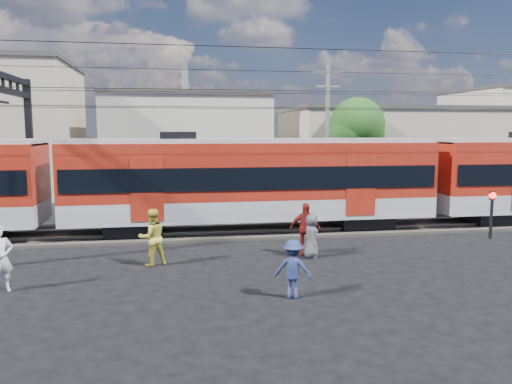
{
  "coord_description": "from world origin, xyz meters",
  "views": [
    {
      "loc": [
        -3.05,
        -13.65,
        4.52
      ],
      "look_at": [
        0.06,
        5.0,
        2.19
      ],
      "focal_mm": 35.0,
      "sensor_mm": 36.0,
      "label": 1
    }
  ],
  "objects_px": {
    "pedestrian_a": "(0,259)",
    "commuter_train": "(257,179)",
    "crossing_signal": "(492,206)",
    "pedestrian_c": "(293,269)"
  },
  "relations": [
    {
      "from": "pedestrian_a",
      "to": "commuter_train",
      "type": "bearing_deg",
      "value": 10.7
    },
    {
      "from": "commuter_train",
      "to": "crossing_signal",
      "type": "distance_m",
      "value": 9.98
    },
    {
      "from": "commuter_train",
      "to": "crossing_signal",
      "type": "xyz_separation_m",
      "value": [
        9.48,
        -2.94,
        -1.01
      ]
    },
    {
      "from": "pedestrian_c",
      "to": "crossing_signal",
      "type": "xyz_separation_m",
      "value": [
        9.98,
        5.93,
        0.59
      ]
    },
    {
      "from": "pedestrian_a",
      "to": "crossing_signal",
      "type": "distance_m",
      "value": 18.43
    },
    {
      "from": "commuter_train",
      "to": "pedestrian_a",
      "type": "distance_m",
      "value": 11.11
    },
    {
      "from": "crossing_signal",
      "to": "pedestrian_a",
      "type": "bearing_deg",
      "value": -167.26
    },
    {
      "from": "pedestrian_c",
      "to": "commuter_train",
      "type": "bearing_deg",
      "value": -72.84
    },
    {
      "from": "pedestrian_a",
      "to": "pedestrian_c",
      "type": "xyz_separation_m",
      "value": [
        7.99,
        -1.87,
        -0.15
      ]
    },
    {
      "from": "pedestrian_a",
      "to": "pedestrian_c",
      "type": "relative_size",
      "value": 1.18
    }
  ]
}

